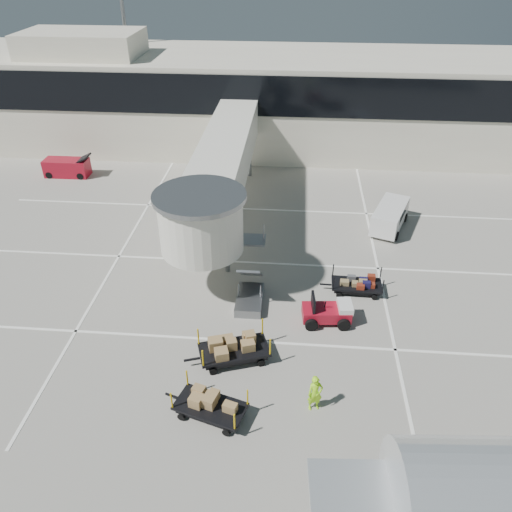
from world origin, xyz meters
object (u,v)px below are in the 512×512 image
object	(u,v)px
suitcase_cart	(357,285)
ground_worker	(315,393)
baggage_tug	(328,312)
minivan	(390,214)
box_cart_near	(211,406)
box_cart_far	(236,349)
belt_loader	(67,168)

from	to	relation	value
suitcase_cart	ground_worker	size ratio (longest dim) A/B	1.91
baggage_tug	minivan	xyz separation A→B (m)	(4.56, 10.34, 0.36)
box_cart_near	box_cart_far	bearing A→B (deg)	96.40
ground_worker	baggage_tug	bearing A→B (deg)	65.09
belt_loader	ground_worker	bearing A→B (deg)	-48.81
suitcase_cart	box_cart_near	bearing A→B (deg)	-125.02
minivan	ground_worker	bearing A→B (deg)	-87.41
baggage_tug	belt_loader	xyz separation A→B (m)	(-20.78, 16.83, 0.10)
baggage_tug	box_cart_far	distance (m)	5.37
suitcase_cart	ground_worker	xyz separation A→B (m)	(-2.48, -8.43, 0.42)
box_cart_near	belt_loader	size ratio (longest dim) A/B	0.96
box_cart_far	belt_loader	distance (m)	25.80
belt_loader	baggage_tug	bearing A→B (deg)	-39.41
suitcase_cart	belt_loader	size ratio (longest dim) A/B	0.90
box_cart_near	box_cart_far	size ratio (longest dim) A/B	0.91
box_cart_far	ground_worker	size ratio (longest dim) A/B	2.25
box_cart_near	ground_worker	size ratio (longest dim) A/B	2.05
box_cart_far	box_cart_near	bearing A→B (deg)	-119.18
box_cart_far	minivan	bearing A→B (deg)	37.90
minivan	baggage_tug	bearing A→B (deg)	-92.91
box_cart_near	box_cart_far	world-z (taller)	box_cart_far
box_cart_near	belt_loader	bearing A→B (deg)	141.21
suitcase_cart	box_cart_far	distance (m)	8.43
minivan	suitcase_cart	bearing A→B (deg)	-89.47
minivan	belt_loader	xyz separation A→B (m)	(-25.34, 6.50, -0.26)
box_cart_near	belt_loader	xyz separation A→B (m)	(-15.74, 23.31, 0.15)
baggage_tug	box_cart_near	xyz separation A→B (m)	(-5.04, -6.48, -0.05)
box_cart_far	minivan	size ratio (longest dim) A/B	0.89
ground_worker	belt_loader	world-z (taller)	belt_loader
baggage_tug	belt_loader	bearing A→B (deg)	135.82
box_cart_near	box_cart_far	xyz separation A→B (m)	(0.64, 3.38, 0.06)
box_cart_far	minivan	xyz separation A→B (m)	(8.96, 13.43, 0.35)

